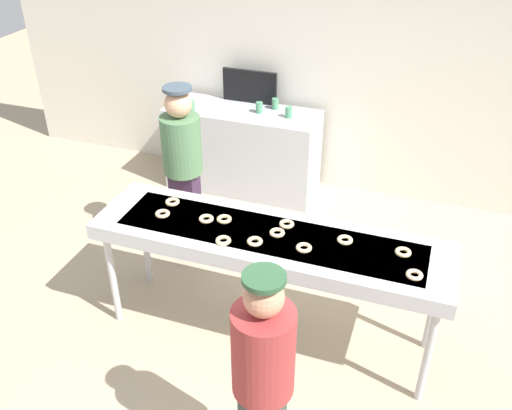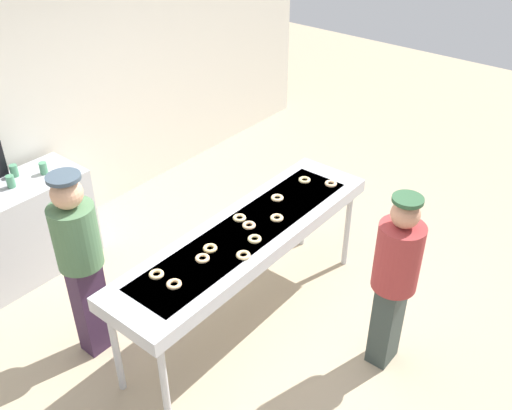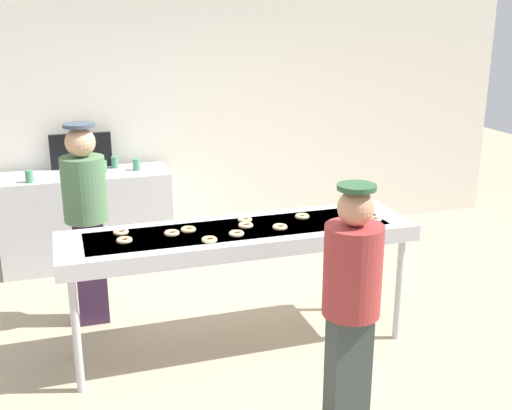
% 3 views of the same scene
% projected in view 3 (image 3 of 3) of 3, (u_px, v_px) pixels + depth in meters
% --- Properties ---
extents(ground_plane, '(16.00, 16.00, 0.00)m').
position_uv_depth(ground_plane, '(240.00, 345.00, 4.93)').
color(ground_plane, tan).
extents(back_wall, '(8.00, 0.12, 2.83)m').
position_uv_depth(back_wall, '(174.00, 116.00, 6.86)').
color(back_wall, silver).
rests_on(back_wall, ground).
extents(fryer_conveyor, '(2.64, 0.69, 0.97)m').
position_uv_depth(fryer_conveyor, '(239.00, 238.00, 4.66)').
color(fryer_conveyor, '#B7BABF').
rests_on(fryer_conveyor, ground).
extents(plain_donut_0, '(0.14, 0.14, 0.03)m').
position_uv_depth(plain_donut_0, '(209.00, 240.00, 4.38)').
color(plain_donut_0, '#EECA88').
rests_on(plain_donut_0, fryer_conveyor).
extents(plain_donut_1, '(0.12, 0.12, 0.03)m').
position_uv_depth(plain_donut_1, '(172.00, 233.00, 4.51)').
color(plain_donut_1, '#F3C68C').
rests_on(plain_donut_1, fryer_conveyor).
extents(plain_donut_2, '(0.15, 0.15, 0.03)m').
position_uv_depth(plain_donut_2, '(188.00, 230.00, 4.58)').
color(plain_donut_2, '#F1CC82').
rests_on(plain_donut_2, fryer_conveyor).
extents(plain_donut_3, '(0.15, 0.15, 0.03)m').
position_uv_depth(plain_donut_3, '(280.00, 227.00, 4.63)').
color(plain_donut_3, '#ECC98D').
rests_on(plain_donut_3, fryer_conveyor).
extents(plain_donut_4, '(0.16, 0.16, 0.03)m').
position_uv_depth(plain_donut_4, '(246.00, 225.00, 4.67)').
color(plain_donut_4, '#F9C38E').
rests_on(plain_donut_4, fryer_conveyor).
extents(plain_donut_5, '(0.16, 0.16, 0.03)m').
position_uv_depth(plain_donut_5, '(245.00, 220.00, 4.80)').
color(plain_donut_5, '#EFCD8C').
rests_on(plain_donut_5, fryer_conveyor).
extents(plain_donut_6, '(0.15, 0.15, 0.03)m').
position_uv_depth(plain_donut_6, '(236.00, 234.00, 4.50)').
color(plain_donut_6, beige).
rests_on(plain_donut_6, fryer_conveyor).
extents(plain_donut_7, '(0.13, 0.13, 0.03)m').
position_uv_depth(plain_donut_7, '(350.00, 212.00, 4.99)').
color(plain_donut_7, beige).
rests_on(plain_donut_7, fryer_conveyor).
extents(plain_donut_8, '(0.15, 0.15, 0.03)m').
position_uv_depth(plain_donut_8, '(375.00, 219.00, 4.81)').
color(plain_donut_8, '#F4C492').
rests_on(plain_donut_8, fryer_conveyor).
extents(plain_donut_9, '(0.11, 0.11, 0.03)m').
position_uv_depth(plain_donut_9, '(302.00, 216.00, 4.88)').
color(plain_donut_9, beige).
rests_on(plain_donut_9, fryer_conveyor).
extents(plain_donut_10, '(0.12, 0.12, 0.03)m').
position_uv_depth(plain_donut_10, '(121.00, 232.00, 4.53)').
color(plain_donut_10, '#F0C988').
rests_on(plain_donut_10, fryer_conveyor).
extents(plain_donut_11, '(0.15, 0.15, 0.03)m').
position_uv_depth(plain_donut_11, '(124.00, 240.00, 4.37)').
color(plain_donut_11, '#F6C48A').
rests_on(plain_donut_11, fryer_conveyor).
extents(worker_baker, '(0.35, 0.35, 1.68)m').
position_uv_depth(worker_baker, '(86.00, 211.00, 5.04)').
color(worker_baker, '#37213C').
rests_on(worker_baker, ground).
extents(customer_waiting, '(0.35, 0.35, 1.58)m').
position_uv_depth(customer_waiting, '(351.00, 296.00, 3.70)').
color(customer_waiting, '#333F3B').
rests_on(customer_waiting, ground).
extents(prep_counter, '(1.68, 0.60, 0.95)m').
position_uv_depth(prep_counter, '(87.00, 218.00, 6.44)').
color(prep_counter, '#B7BABF').
rests_on(prep_counter, ground).
extents(paper_cup_0, '(0.07, 0.07, 0.12)m').
position_uv_depth(paper_cup_0, '(137.00, 165.00, 6.42)').
color(paper_cup_0, '#4C8C66').
rests_on(paper_cup_0, prep_counter).
extents(paper_cup_1, '(0.07, 0.07, 0.12)m').
position_uv_depth(paper_cup_1, '(29.00, 176.00, 5.96)').
color(paper_cup_1, '#4C8C66').
rests_on(paper_cup_1, prep_counter).
extents(paper_cup_2, '(0.07, 0.07, 0.12)m').
position_uv_depth(paper_cup_2, '(103.00, 166.00, 6.34)').
color(paper_cup_2, '#4C8C66').
rests_on(paper_cup_2, prep_counter).
extents(paper_cup_3, '(0.07, 0.07, 0.12)m').
position_uv_depth(paper_cup_3, '(115.00, 162.00, 6.52)').
color(paper_cup_3, '#4C8C66').
rests_on(paper_cup_3, prep_counter).
extents(menu_display, '(0.62, 0.04, 0.36)m').
position_uv_depth(menu_display, '(81.00, 151.00, 6.47)').
color(menu_display, black).
rests_on(menu_display, prep_counter).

